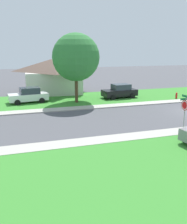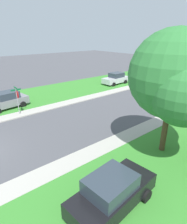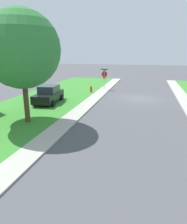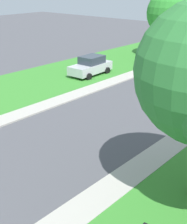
{
  "view_description": "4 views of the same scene",
  "coord_description": "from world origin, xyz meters",
  "px_view_note": "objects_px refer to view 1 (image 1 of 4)",
  "views": [
    {
      "loc": [
        -19.37,
        16.3,
        6.02
      ],
      "look_at": [
        -2.29,
        11.05,
        1.4
      ],
      "focal_mm": 39.43,
      "sensor_mm": 36.0,
      "label": 1
    },
    {
      "loc": [
        13.0,
        -0.41,
        7.3
      ],
      "look_at": [
        1.86,
        8.68,
        1.4
      ],
      "focal_mm": 30.76,
      "sensor_mm": 36.0,
      "label": 2
    },
    {
      "loc": [
        -0.79,
        22.86,
        4.99
      ],
      "look_at": [
        2.29,
        10.91,
        1.4
      ],
      "focal_mm": 33.66,
      "sensor_mm": 36.0,
      "label": 3
    },
    {
      "loc": [
        11.57,
        -0.72,
        8.06
      ],
      "look_at": [
        0.8,
        11.61,
        1.4
      ],
      "focal_mm": 52.19,
      "sensor_mm": 36.0,
      "label": 4
    }
  ],
  "objects_px": {
    "car_white_kerbside_mid": "(29,95)",
    "fire_hydrant": "(176,96)",
    "stop_sign_far_corner": "(185,107)",
    "tree_sidewalk_near": "(77,59)",
    "house_right_setback": "(52,75)",
    "car_black_driveway_right": "(120,91)"
  },
  "relations": [
    {
      "from": "car_white_kerbside_mid",
      "to": "tree_sidewalk_near",
      "type": "height_order",
      "value": "tree_sidewalk_near"
    },
    {
      "from": "car_white_kerbside_mid",
      "to": "car_black_driveway_right",
      "type": "bearing_deg",
      "value": -92.58
    },
    {
      "from": "house_right_setback",
      "to": "tree_sidewalk_near",
      "type": "bearing_deg",
      "value": -167.72
    },
    {
      "from": "car_black_driveway_right",
      "to": "fire_hydrant",
      "type": "relative_size",
      "value": 5.36
    },
    {
      "from": "stop_sign_far_corner",
      "to": "fire_hydrant",
      "type": "relative_size",
      "value": 3.34
    },
    {
      "from": "car_white_kerbside_mid",
      "to": "house_right_setback",
      "type": "distance_m",
      "value": 7.82
    },
    {
      "from": "car_white_kerbside_mid",
      "to": "fire_hydrant",
      "type": "height_order",
      "value": "car_white_kerbside_mid"
    },
    {
      "from": "car_black_driveway_right",
      "to": "house_right_setback",
      "type": "xyz_separation_m",
      "value": [
        7.26,
        7.37,
        1.5
      ]
    },
    {
      "from": "tree_sidewalk_near",
      "to": "stop_sign_far_corner",
      "type": "bearing_deg",
      "value": -158.07
    },
    {
      "from": "car_black_driveway_right",
      "to": "fire_hydrant",
      "type": "xyz_separation_m",
      "value": [
        -2.61,
        -6.39,
        -0.44
      ]
    },
    {
      "from": "car_white_kerbside_mid",
      "to": "house_right_setback",
      "type": "relative_size",
      "value": 0.48
    },
    {
      "from": "stop_sign_far_corner",
      "to": "car_black_driveway_right",
      "type": "bearing_deg",
      "value": -2.53
    },
    {
      "from": "car_black_driveway_right",
      "to": "house_right_setback",
      "type": "relative_size",
      "value": 0.48
    },
    {
      "from": "car_white_kerbside_mid",
      "to": "fire_hydrant",
      "type": "bearing_deg",
      "value": -100.14
    },
    {
      "from": "car_white_kerbside_mid",
      "to": "tree_sidewalk_near",
      "type": "relative_size",
      "value": 0.58
    },
    {
      "from": "fire_hydrant",
      "to": "stop_sign_far_corner",
      "type": "bearing_deg",
      "value": 146.89
    },
    {
      "from": "car_black_driveway_right",
      "to": "tree_sidewalk_near",
      "type": "distance_m",
      "value": 6.97
    },
    {
      "from": "tree_sidewalk_near",
      "to": "fire_hydrant",
      "type": "relative_size",
      "value": 9.28
    },
    {
      "from": "car_white_kerbside_mid",
      "to": "fire_hydrant",
      "type": "relative_size",
      "value": 5.42
    },
    {
      "from": "stop_sign_far_corner",
      "to": "car_black_driveway_right",
      "type": "relative_size",
      "value": 0.62
    },
    {
      "from": "tree_sidewalk_near",
      "to": "house_right_setback",
      "type": "bearing_deg",
      "value": 12.28
    },
    {
      "from": "car_black_driveway_right",
      "to": "stop_sign_far_corner",
      "type": "bearing_deg",
      "value": 177.47
    }
  ]
}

